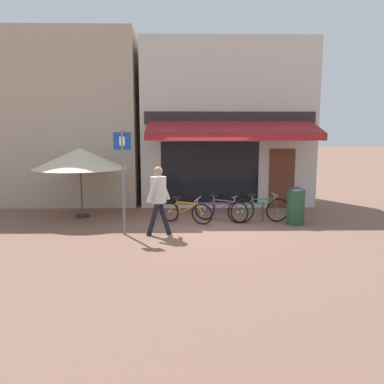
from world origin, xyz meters
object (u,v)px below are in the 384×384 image
object	(u,v)px
bicycle_purple	(221,210)
bicycle_green	(260,210)
parking_sign	(123,172)
pedestrian_adult	(158,194)
litter_bin	(296,205)
cafe_parasol	(80,158)
bicycle_orange	(185,212)

from	to	relation	value
bicycle_purple	bicycle_green	world-z (taller)	bicycle_green
bicycle_purple	bicycle_green	bearing A→B (deg)	16.59
bicycle_purple	parking_sign	distance (m)	3.29
bicycle_green	parking_sign	distance (m)	4.19
pedestrian_adult	parking_sign	distance (m)	1.06
litter_bin	cafe_parasol	size ratio (longest dim) A/B	0.39
bicycle_green	pedestrian_adult	size ratio (longest dim) A/B	1.01
pedestrian_adult	cafe_parasol	xyz separation A→B (m)	(-2.58, 2.25, 0.77)
bicycle_green	litter_bin	world-z (taller)	litter_bin
bicycle_orange	cafe_parasol	bearing A→B (deg)	-172.97
bicycle_orange	bicycle_green	xyz separation A→B (m)	(2.21, 0.04, 0.04)
bicycle_orange	parking_sign	bearing A→B (deg)	-119.00
bicycle_green	parking_sign	world-z (taller)	parking_sign
bicycle_purple	bicycle_green	distance (m)	1.15
cafe_parasol	parking_sign	bearing A→B (deg)	-52.31
bicycle_purple	litter_bin	world-z (taller)	litter_bin
bicycle_purple	parking_sign	size ratio (longest dim) A/B	0.58
bicycle_green	litter_bin	xyz separation A→B (m)	(0.99, -0.23, 0.17)
bicycle_orange	parking_sign	xyz separation A→B (m)	(-1.58, -1.21, 1.29)
pedestrian_adult	parking_sign	bearing A→B (deg)	-174.21
bicycle_purple	cafe_parasol	bearing A→B (deg)	-163.24
cafe_parasol	bicycle_orange	bearing A→B (deg)	-16.45
parking_sign	pedestrian_adult	bearing A→B (deg)	-4.64
pedestrian_adult	litter_bin	distance (m)	4.07
litter_bin	cafe_parasol	bearing A→B (deg)	169.94
litter_bin	cafe_parasol	world-z (taller)	cafe_parasol
bicycle_orange	litter_bin	xyz separation A→B (m)	(3.20, -0.18, 0.21)
litter_bin	parking_sign	bearing A→B (deg)	-167.86
bicycle_green	parking_sign	size ratio (longest dim) A/B	0.67
bicycle_purple	cafe_parasol	xyz separation A→B (m)	(-4.34, 0.73, 1.50)
pedestrian_adult	parking_sign	world-z (taller)	parking_sign
bicycle_green	pedestrian_adult	bearing A→B (deg)	-162.81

